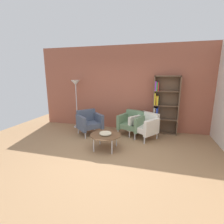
{
  "coord_description": "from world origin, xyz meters",
  "views": [
    {
      "loc": [
        1.03,
        -3.25,
        1.91
      ],
      "look_at": [
        -0.07,
        0.84,
        0.95
      ],
      "focal_mm": 26.09,
      "sensor_mm": 36.0,
      "label": 1
    }
  ],
  "objects": [
    {
      "name": "armchair_corner_red",
      "position": [
        0.34,
        1.81,
        0.41
      ],
      "size": [
        0.89,
        0.85,
        0.78
      ],
      "rotation": [
        0.0,
        0.0,
        -0.35
      ],
      "color": "slate",
      "rests_on": "ground_plane"
    },
    {
      "name": "armchair_near_window",
      "position": [
        0.76,
        1.63,
        0.41
      ],
      "size": [
        0.95,
        0.93,
        0.78
      ],
      "rotation": [
        0.0,
        0.0,
        -0.63
      ],
      "color": "white",
      "rests_on": "ground_plane"
    },
    {
      "name": "armchair_by_bookshelf",
      "position": [
        -1.04,
        1.53,
        0.41
      ],
      "size": [
        0.95,
        0.95,
        0.78
      ],
      "rotation": [
        0.0,
        0.0,
        0.83
      ],
      "color": "#4C566B",
      "rests_on": "ground_plane"
    },
    {
      "name": "ground_plane",
      "position": [
        0.0,
        0.0,
        0.0
      ],
      "size": [
        8.32,
        8.32,
        0.0
      ],
      "primitive_type": "plane",
      "color": "#9E7751"
    },
    {
      "name": "decorative_bowl",
      "position": [
        -0.18,
        0.57,
        0.43
      ],
      "size": [
        0.32,
        0.32,
        0.05
      ],
      "color": "beige",
      "rests_on": "coffee_table_low"
    },
    {
      "name": "coffee_table_low",
      "position": [
        -0.18,
        0.57,
        0.37
      ],
      "size": [
        0.8,
        0.8,
        0.4
      ],
      "color": "brown",
      "rests_on": "ground_plane"
    },
    {
      "name": "brick_back_panel",
      "position": [
        0.0,
        2.46,
        1.45
      ],
      "size": [
        6.4,
        0.12,
        2.9
      ],
      "primitive_type": "cube",
      "color": "#9E5642",
      "rests_on": "ground_plane"
    },
    {
      "name": "bookshelf_tall",
      "position": [
        1.28,
        2.25,
        0.91
      ],
      "size": [
        0.8,
        0.3,
        1.9
      ],
      "color": "brown",
      "rests_on": "ground_plane"
    },
    {
      "name": "floor_lamp_torchiere",
      "position": [
        -1.76,
        2.11,
        1.45
      ],
      "size": [
        0.32,
        0.32,
        1.74
      ],
      "color": "silver",
      "rests_on": "ground_plane"
    }
  ]
}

